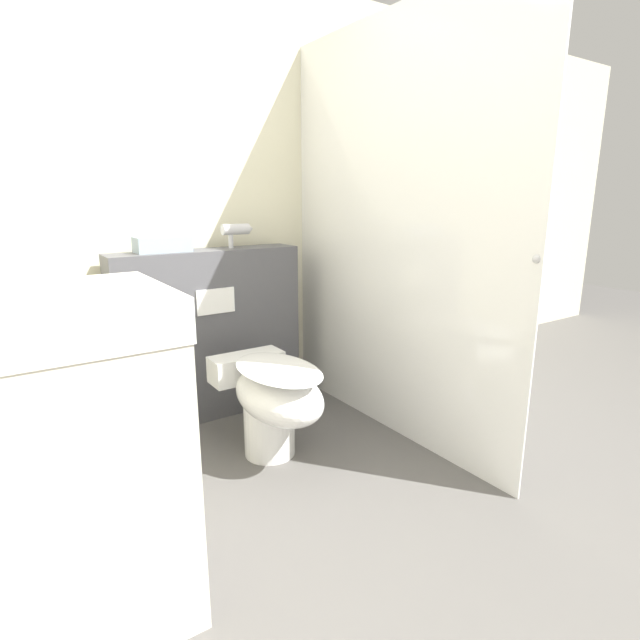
{
  "coord_description": "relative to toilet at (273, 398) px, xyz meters",
  "views": [
    {
      "loc": [
        -1.34,
        -1.02,
        1.27
      ],
      "look_at": [
        0.08,
        1.08,
        0.63
      ],
      "focal_mm": 28.0,
      "sensor_mm": 36.0,
      "label": 1
    }
  ],
  "objects": [
    {
      "name": "shower_glass",
      "position": [
        0.7,
        -0.04,
        0.76
      ],
      "size": [
        0.04,
        1.73,
        2.15
      ],
      "color": "silver",
      "rests_on": "ground_plane"
    },
    {
      "name": "hair_drier",
      "position": [
        0.15,
        0.67,
        0.76
      ],
      "size": [
        0.19,
        0.06,
        0.14
      ],
      "color": "#B7B7BC",
      "rests_on": "partition_panel"
    },
    {
      "name": "partition_panel",
      "position": [
        -0.04,
        0.67,
        0.17
      ],
      "size": [
        1.07,
        0.23,
        0.98
      ],
      "color": "#4C4C51",
      "rests_on": "ground_plane"
    },
    {
      "name": "folded_towel",
      "position": [
        -0.27,
        0.69,
        0.7
      ],
      "size": [
        0.28,
        0.14,
        0.08
      ],
      "color": "#8C9EAD",
      "rests_on": "partition_panel"
    },
    {
      "name": "ground_plane",
      "position": [
        0.27,
        -0.98,
        -0.31
      ],
      "size": [
        12.0,
        12.0,
        0.0
      ],
      "primitive_type": "plane",
      "color": "#565451"
    },
    {
      "name": "wall_back",
      "position": [
        0.27,
        0.86,
        0.94
      ],
      "size": [
        8.0,
        0.06,
        2.5
      ],
      "color": "beige",
      "rests_on": "ground_plane"
    },
    {
      "name": "sink_vanity",
      "position": [
        -0.95,
        -0.53,
        0.2
      ],
      "size": [
        0.61,
        0.54,
        1.16
      ],
      "color": "beige",
      "rests_on": "ground_plane"
    },
    {
      "name": "toilet",
      "position": [
        0.0,
        0.0,
        0.0
      ],
      "size": [
        0.38,
        0.71,
        0.49
      ],
      "color": "white",
      "rests_on": "ground_plane"
    }
  ]
}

